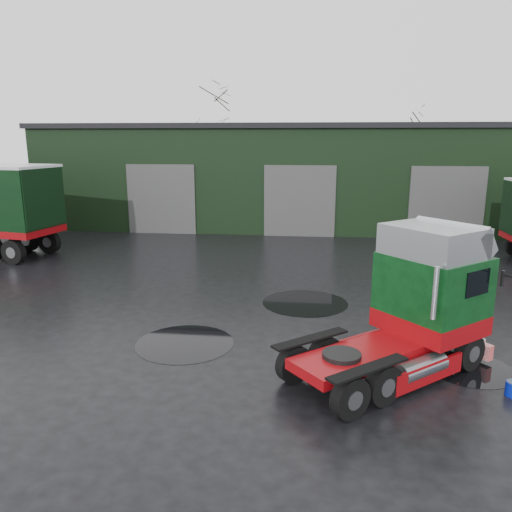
{
  "coord_description": "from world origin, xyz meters",
  "views": [
    {
      "loc": [
        2.72,
        -14.15,
        5.52
      ],
      "look_at": [
        0.92,
        1.74,
        1.7
      ],
      "focal_mm": 35.0,
      "sensor_mm": 36.0,
      "label": 1
    }
  ],
  "objects_px": {
    "hero_tractor": "(387,305)",
    "tree_back_a": "(214,146)",
    "warehouse": "(302,173)",
    "tree_back_b": "(400,158)"
  },
  "relations": [
    {
      "from": "hero_tractor",
      "to": "tree_back_a",
      "type": "bearing_deg",
      "value": 157.62
    },
    {
      "from": "warehouse",
      "to": "tree_back_b",
      "type": "relative_size",
      "value": 4.32
    },
    {
      "from": "tree_back_a",
      "to": "tree_back_b",
      "type": "height_order",
      "value": "tree_back_a"
    },
    {
      "from": "hero_tractor",
      "to": "tree_back_b",
      "type": "relative_size",
      "value": 0.75
    },
    {
      "from": "warehouse",
      "to": "tree_back_b",
      "type": "bearing_deg",
      "value": 51.34
    },
    {
      "from": "warehouse",
      "to": "tree_back_b",
      "type": "xyz_separation_m",
      "value": [
        8.0,
        10.0,
        0.59
      ]
    },
    {
      "from": "warehouse",
      "to": "tree_back_a",
      "type": "distance_m",
      "value": 12.9
    },
    {
      "from": "hero_tractor",
      "to": "tree_back_a",
      "type": "relative_size",
      "value": 0.59
    },
    {
      "from": "hero_tractor",
      "to": "tree_back_b",
      "type": "height_order",
      "value": "tree_back_b"
    },
    {
      "from": "hero_tractor",
      "to": "tree_back_a",
      "type": "distance_m",
      "value": 34.76
    }
  ]
}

